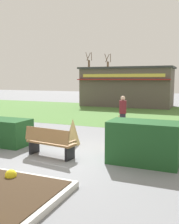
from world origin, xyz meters
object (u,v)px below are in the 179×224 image
(tree_right_bg, at_px, (108,78))
(food_kiosk, at_px, (127,87))
(tree_left_bg, at_px, (89,77))
(person_strolling, at_px, (123,113))
(park_bench, at_px, (50,142))
(parked_car_west_slot, at_px, (119,94))

(tree_right_bg, bearing_deg, food_kiosk, -62.76)
(tree_left_bg, bearing_deg, tree_right_bg, 6.14)
(tree_right_bg, bearing_deg, person_strolling, -69.31)
(person_strolling, relative_size, tree_right_bg, 0.29)
(park_bench, distance_m, parked_car_west_slot, 23.42)
(parked_car_west_slot, distance_m, tree_left_bg, 7.18)
(park_bench, bearing_deg, food_kiosk, 96.46)
(person_strolling, distance_m, parked_car_west_slot, 18.87)
(park_bench, xyz_separation_m, person_strolling, (1.01, 4.94, 0.38))
(person_strolling, xyz_separation_m, tree_left_bg, (-11.13, 22.09, 1.83))
(park_bench, xyz_separation_m, tree_left_bg, (-10.12, 27.03, 2.21))
(park_bench, height_order, parked_car_west_slot, parked_car_west_slot)
(food_kiosk, xyz_separation_m, tree_left_bg, (-8.26, 10.55, 0.92))
(food_kiosk, relative_size, tree_right_bg, 1.41)
(parked_car_west_slot, bearing_deg, person_strolling, -72.82)
(park_bench, relative_size, person_strolling, 1.04)
(person_strolling, relative_size, parked_car_west_slot, 0.40)
(park_bench, bearing_deg, person_strolling, 78.49)
(food_kiosk, xyz_separation_m, tree_right_bg, (-5.58, 10.84, 0.79))
(person_strolling, xyz_separation_m, tree_right_bg, (-8.45, 22.37, 1.71))
(park_bench, xyz_separation_m, parked_car_west_slot, (-4.57, 22.97, 0.16))
(tree_left_bg, height_order, tree_right_bg, tree_left_bg)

